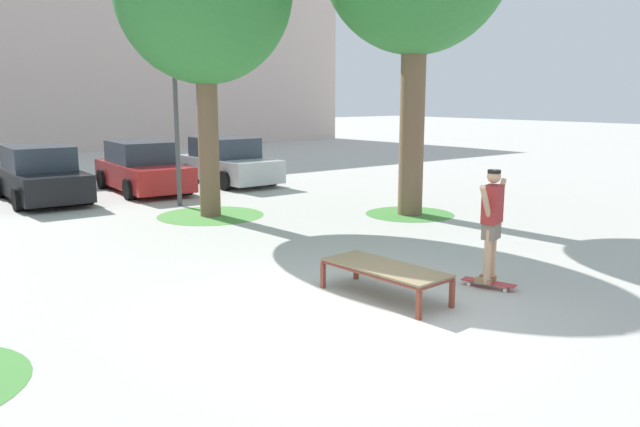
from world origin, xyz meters
name	(u,v)px	position (x,y,z in m)	size (l,w,h in m)	color
ground_plane	(360,315)	(0.00, 0.00, 0.00)	(120.00, 120.00, 0.00)	#B7B5AD
skate_box	(385,269)	(0.76, 0.34, 0.41)	(0.89, 1.95, 0.46)	brown
skateboard	(489,283)	(2.32, -0.29, 0.08)	(0.44, 0.82, 0.09)	#B23333
skater	(492,218)	(2.32, -0.29, 1.07)	(0.97, 0.40, 1.69)	tan
grass_patch_near_right	(410,214)	(5.72, 4.67, 0.00)	(2.15, 2.15, 0.01)	#47893D
grass_patch_mid_back	(211,215)	(1.80, 7.47, 0.00)	(2.54, 2.54, 0.01)	#519342
car_black	(40,176)	(-0.82, 12.25, 0.69)	(2.02, 4.25, 1.50)	black
car_red	(142,169)	(2.07, 12.22, 0.69)	(2.11, 4.29, 1.50)	red
car_silver	(227,162)	(4.95, 12.24, 0.69)	(1.97, 4.23, 1.50)	#B7BABF
light_post	(174,56)	(1.82, 9.22, 3.83)	(0.36, 0.36, 5.83)	#4C4C51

